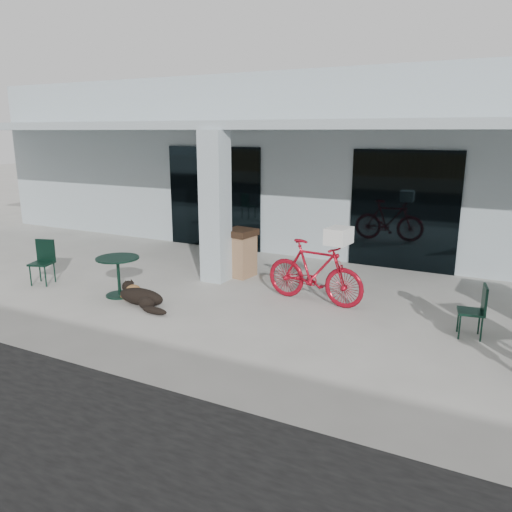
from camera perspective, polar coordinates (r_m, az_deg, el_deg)
The scene contains 14 objects.
ground at distance 8.13m, azimuth -3.97°, elevation -8.30°, with size 80.00×80.00×0.00m, color #B3B0A9.
building at distance 15.45m, azimuth 12.62°, elevation 10.63°, with size 22.00×7.00×4.50m, color #A0B1B6.
storefront_glass_left at distance 13.55m, azimuth -4.83°, elevation 6.65°, with size 2.80×0.06×2.70m, color black.
storefront_glass_right at distance 11.73m, azimuth 16.49°, elevation 4.96°, with size 2.40×0.06×2.70m, color black.
column at distance 10.38m, azimuth -4.68°, elevation 5.55°, with size 0.50×0.50×3.12m, color #A0B1B6.
overhang at distance 10.76m, azimuth 5.98°, elevation 14.64°, with size 22.00×2.80×0.18m, color #A0B1B6.
bicycle at distance 9.21m, azimuth 6.70°, elevation -1.82°, with size 0.55×1.94×1.16m, color #A80D1F.
laundry_basket at distance 8.85m, azimuth 9.43°, elevation 2.29°, with size 0.50×0.37×0.29m, color white.
dog at distance 9.33m, azimuth -12.99°, elevation -4.46°, with size 1.10×0.37×0.37m, color black, non-canonical shape.
cup_near_dog at distance 9.60m, azimuth -12.42°, elevation -4.69°, with size 0.09×0.09×0.11m, color white.
cafe_table_near at distance 9.92m, azimuth -15.42°, elevation -2.29°, with size 0.81×0.81×0.76m, color #102E22, non-canonical shape.
cafe_chair_near at distance 11.18m, azimuth -23.31°, elevation -0.71°, with size 0.41×0.45×0.91m, color #102E22, non-canonical shape.
cafe_chair_far_b at distance 8.34m, azimuth 23.35°, elevation -5.79°, with size 0.38×0.42×0.84m, color #102E22, non-canonical shape.
trash_receptacle at distance 10.85m, azimuth -1.84°, elevation 0.37°, with size 0.61×0.61×1.04m, color #926B4C, non-canonical shape.
Camera 1 is at (3.92, -6.42, 3.09)m, focal length 35.00 mm.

